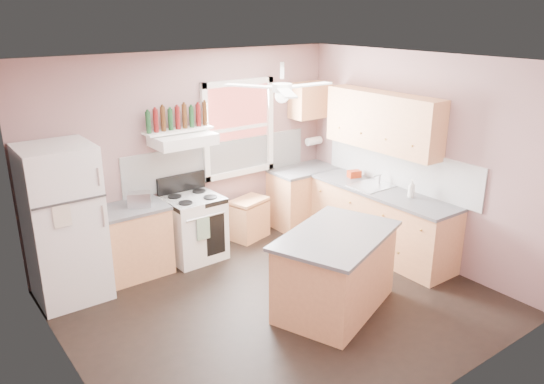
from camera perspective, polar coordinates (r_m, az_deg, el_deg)
floor at (r=6.19m, az=0.94°, el=-11.92°), size 4.50×4.50×0.00m
ceiling at (r=5.33m, az=1.09°, el=13.80°), size 4.50×4.50×0.00m
wall_back at (r=7.26m, az=-8.82°, el=4.17°), size 4.50×0.05×2.70m
wall_right at (r=7.18m, az=15.58°, el=3.52°), size 0.05×4.00×2.70m
wall_left at (r=4.69m, az=-21.71°, el=-5.48°), size 0.05×4.00×2.70m
backsplash_back at (r=7.48m, az=-5.57°, el=3.37°), size 2.90×0.03×0.55m
backsplash_right at (r=7.37m, az=13.45°, el=2.69°), size 0.03×2.60×0.55m
window_view at (r=7.53m, az=-3.70°, el=6.85°), size 1.00×0.02×1.20m
window_frame at (r=7.51m, az=-3.59°, el=6.82°), size 1.16×0.07×1.36m
refrigerator at (r=6.40m, az=-21.49°, el=-3.21°), size 0.78×0.76×1.82m
base_cabinet_left at (r=6.87m, az=-14.96°, el=-5.30°), size 0.90×0.60×0.86m
counter_left at (r=6.70m, az=-15.29°, el=-1.79°), size 0.92×0.62×0.04m
toaster at (r=6.67m, az=-14.10°, el=-0.78°), size 0.32×0.26×0.18m
stove at (r=7.15m, az=-8.38°, el=-3.83°), size 0.71×0.65×0.86m
range_hood at (r=6.85m, az=-9.54°, el=5.57°), size 0.78×0.50×0.14m
bottle_shelf at (r=6.94m, az=-10.05°, el=6.55°), size 0.90×0.26×0.03m
cart at (r=7.75m, az=-2.46°, el=-3.09°), size 0.61×0.49×0.54m
base_cabinet_corner at (r=8.21m, az=3.41°, el=-0.60°), size 1.00×0.60×0.86m
base_cabinet_right at (r=7.41m, az=11.57°, el=-3.20°), size 0.60×2.20×0.86m
counter_corner at (r=8.07m, az=3.47°, el=2.41°), size 1.02×0.62×0.04m
counter_right at (r=7.25m, az=11.75°, el=0.08°), size 0.62×2.22×0.04m
sink at (r=7.37m, az=10.61°, el=0.59°), size 0.55×0.45×0.03m
faucet at (r=7.46m, az=11.49°, el=1.37°), size 0.03×0.03×0.14m
upper_cabinet_right at (r=7.24m, az=11.80°, el=7.46°), size 0.33×1.80×0.76m
upper_cabinet_corner at (r=8.06m, az=4.12°, el=9.83°), size 0.60×0.33×0.52m
paper_towel at (r=8.29m, az=4.51°, el=5.49°), size 0.26×0.12×0.12m
island at (r=5.97m, az=6.80°, el=-8.62°), size 1.59×1.30×0.86m
island_top at (r=5.77m, az=6.98°, el=-4.66°), size 1.70×1.41×0.04m
ceiling_fan_hub at (r=5.36m, az=1.08°, el=11.14°), size 0.20×0.20×0.08m
soap_bottle at (r=7.00m, az=14.78°, el=0.37°), size 0.13×0.13×0.24m
red_caddy at (r=7.70m, az=8.84°, el=1.94°), size 0.20×0.16×0.10m
wine_bottles at (r=6.91m, az=-10.09°, el=7.86°), size 0.86×0.06×0.31m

